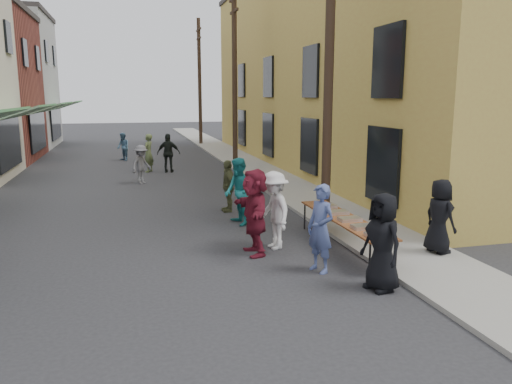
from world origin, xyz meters
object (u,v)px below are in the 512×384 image
utility_pole_mid (235,77)px  catering_tray_sausage (378,235)px  serving_table (344,219)px  guest_front_c (239,192)px  utility_pole_far (200,83)px  guest_front_a (382,242)px  utility_pole_near (329,61)px  server (440,216)px

utility_pole_mid → catering_tray_sausage: 16.44m
serving_table → guest_front_c: guest_front_c is taller
utility_pole_far → guest_front_a: (-0.90, -28.90, -3.58)m
utility_pole_far → catering_tray_sausage: (-0.50, -28.01, -3.71)m
utility_pole_near → server: 5.13m
serving_table → server: bearing=-31.3°
utility_pole_mid → utility_pole_far: size_ratio=1.00×
utility_pole_far → guest_front_a: size_ratio=4.88×
catering_tray_sausage → server: (1.80, 0.55, 0.15)m
serving_table → catering_tray_sausage: size_ratio=8.00×
utility_pole_near → utility_pole_mid: size_ratio=1.00×
utility_pole_mid → utility_pole_near: bearing=-90.0°
utility_pole_mid → server: size_ratio=5.39×
guest_front_a → server: 2.63m
utility_pole_far → guest_front_c: utility_pole_far is taller
serving_table → guest_front_c: 3.41m
serving_table → server: server is taller
serving_table → guest_front_a: bearing=-99.0°
utility_pole_far → serving_table: (-0.50, -26.36, -3.79)m
utility_pole_near → server: utility_pole_near is taller
utility_pole_near → utility_pole_mid: 12.00m
utility_pole_near → guest_front_a: size_ratio=4.88×
guest_front_c → utility_pole_mid: bearing=159.7°
utility_pole_mid → guest_front_c: 12.33m
guest_front_a → server: bearing=109.4°
utility_pole_near → guest_front_a: utility_pole_near is taller
catering_tray_sausage → utility_pole_mid: bearing=88.2°
utility_pole_mid → guest_front_c: size_ratio=4.76×
catering_tray_sausage → guest_front_c: guest_front_c is taller
utility_pole_mid → guest_front_a: 17.30m
guest_front_a → server: size_ratio=1.10×
utility_pole_near → server: (1.30, -3.46, -3.56)m
utility_pole_mid → catering_tray_sausage: (-0.50, -16.01, -3.71)m
utility_pole_near → guest_front_c: bearing=169.5°
utility_pole_near → guest_front_a: (-0.90, -4.90, -3.58)m
utility_pole_near → catering_tray_sausage: size_ratio=18.00×
server → guest_front_c: bearing=34.2°
server → catering_tray_sausage: bearing=97.7°
guest_front_a → guest_front_c: size_ratio=0.98×
serving_table → guest_front_a: 2.58m
utility_pole_near → catering_tray_sausage: utility_pole_near is taller
utility_pole_near → serving_table: 4.49m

